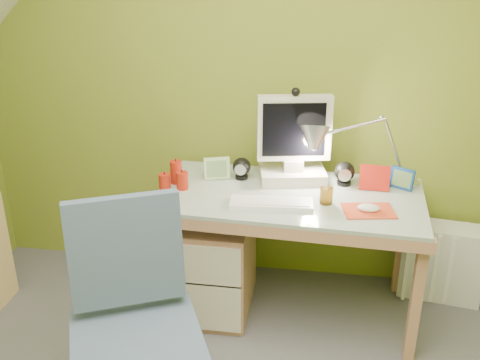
# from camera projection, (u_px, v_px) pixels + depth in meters

# --- Properties ---
(wall_back) EXTENTS (3.20, 0.01, 2.40)m
(wall_back) POSITION_uv_depth(u_px,v_px,m) (257.00, 77.00, 3.04)
(wall_back) COLOR olive
(wall_back) RESTS_ON floor
(desk) EXTENTS (1.36, 0.73, 0.71)m
(desk) POSITION_uv_depth(u_px,v_px,m) (287.00, 255.00, 2.97)
(desk) COLOR #AE795B
(desk) RESTS_ON floor
(monitor) EXTENTS (0.40, 0.28, 0.50)m
(monitor) POSITION_uv_depth(u_px,v_px,m) (294.00, 135.00, 2.89)
(monitor) COLOR beige
(monitor) RESTS_ON desk
(speaker_left) EXTENTS (0.10, 0.10, 0.12)m
(speaker_left) POSITION_uv_depth(u_px,v_px,m) (242.00, 168.00, 2.98)
(speaker_left) COLOR black
(speaker_left) RESTS_ON desk
(speaker_right) EXTENTS (0.12, 0.12, 0.13)m
(speaker_right) POSITION_uv_depth(u_px,v_px,m) (344.00, 173.00, 2.91)
(speaker_right) COLOR black
(speaker_right) RESTS_ON desk
(keyboard) EXTENTS (0.41, 0.16, 0.02)m
(keyboard) POSITION_uv_depth(u_px,v_px,m) (271.00, 203.00, 2.70)
(keyboard) COLOR white
(keyboard) RESTS_ON desk
(mousepad) EXTENTS (0.26, 0.21, 0.01)m
(mousepad) POSITION_uv_depth(u_px,v_px,m) (368.00, 211.00, 2.64)
(mousepad) COLOR #C53F1E
(mousepad) RESTS_ON desk
(mouse) EXTENTS (0.11, 0.08, 0.04)m
(mouse) POSITION_uv_depth(u_px,v_px,m) (369.00, 208.00, 2.64)
(mouse) COLOR white
(mouse) RESTS_ON mousepad
(amber_tumbler) EXTENTS (0.06, 0.06, 0.08)m
(amber_tumbler) POSITION_uv_depth(u_px,v_px,m) (326.00, 196.00, 2.71)
(amber_tumbler) COLOR #946215
(amber_tumbler) RESTS_ON desk
(candle_cluster) EXTENTS (0.18, 0.17, 0.12)m
(candle_cluster) POSITION_uv_depth(u_px,v_px,m) (174.00, 175.00, 2.89)
(candle_cluster) COLOR #AA200E
(candle_cluster) RESTS_ON desk
(photo_frame_red) EXTENTS (0.15, 0.03, 0.13)m
(photo_frame_red) POSITION_uv_depth(u_px,v_px,m) (375.00, 178.00, 2.85)
(photo_frame_red) COLOR red
(photo_frame_red) RESTS_ON desk
(photo_frame_blue) EXTENTS (0.12, 0.08, 0.11)m
(photo_frame_blue) POSITION_uv_depth(u_px,v_px,m) (402.00, 178.00, 2.87)
(photo_frame_blue) COLOR #164598
(photo_frame_blue) RESTS_ON desk
(photo_frame_green) EXTENTS (0.14, 0.06, 0.12)m
(photo_frame_green) POSITION_uv_depth(u_px,v_px,m) (217.00, 168.00, 2.98)
(photo_frame_green) COLOR #BADD98
(photo_frame_green) RESTS_ON desk
(desk_lamp) EXTENTS (0.54, 0.28, 0.55)m
(desk_lamp) POSITION_uv_depth(u_px,v_px,m) (384.00, 135.00, 2.82)
(desk_lamp) COLOR silver
(desk_lamp) RESTS_ON desk
(task_chair) EXTENTS (0.73, 0.73, 1.00)m
(task_chair) POSITION_uv_depth(u_px,v_px,m) (137.00, 341.00, 2.12)
(task_chair) COLOR #3F5067
(task_chair) RESTS_ON floor
(radiator) EXTENTS (0.46, 0.24, 0.44)m
(radiator) POSITION_uv_depth(u_px,v_px,m) (442.00, 262.00, 3.16)
(radiator) COLOR silver
(radiator) RESTS_ON floor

